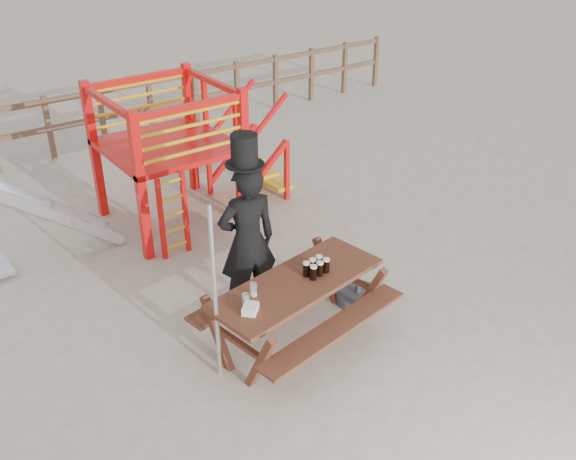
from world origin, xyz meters
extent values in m
plane|color=#BFAC94|center=(0.00, 0.00, 0.00)|extent=(60.00, 60.00, 0.00)
cube|color=brown|center=(0.00, 7.00, 1.10)|extent=(15.00, 0.06, 0.10)
cube|color=brown|center=(0.00, 7.00, 0.60)|extent=(15.00, 0.06, 0.10)
cube|color=brown|center=(-0.50, 7.00, 0.60)|extent=(0.09, 0.09, 1.20)
cube|color=brown|center=(0.50, 7.00, 0.60)|extent=(0.09, 0.09, 1.20)
cube|color=brown|center=(1.50, 7.00, 0.60)|extent=(0.09, 0.09, 1.20)
cube|color=brown|center=(2.50, 7.00, 0.60)|extent=(0.09, 0.09, 1.20)
cube|color=brown|center=(3.50, 7.00, 0.60)|extent=(0.09, 0.09, 1.20)
cube|color=brown|center=(4.50, 7.00, 0.60)|extent=(0.09, 0.09, 1.20)
cube|color=brown|center=(5.50, 7.00, 0.60)|extent=(0.09, 0.09, 1.20)
cube|color=brown|center=(6.50, 7.00, 0.60)|extent=(0.09, 0.09, 1.20)
cube|color=brown|center=(7.50, 7.00, 0.60)|extent=(0.09, 0.09, 1.20)
cube|color=red|center=(-0.60, 2.80, 1.05)|extent=(0.12, 0.12, 2.10)
cube|color=red|center=(1.00, 2.80, 1.05)|extent=(0.12, 0.12, 2.10)
cube|color=red|center=(-0.60, 4.40, 1.05)|extent=(0.12, 0.12, 2.10)
cube|color=red|center=(1.00, 4.40, 1.05)|extent=(0.12, 0.12, 2.10)
cube|color=red|center=(0.20, 3.60, 1.20)|extent=(1.72, 1.72, 0.08)
cube|color=red|center=(0.20, 2.80, 2.00)|extent=(1.60, 0.08, 0.08)
cube|color=red|center=(0.20, 4.40, 2.00)|extent=(1.60, 0.08, 0.08)
cube|color=red|center=(-0.60, 3.60, 2.00)|extent=(0.08, 1.60, 0.08)
cube|color=red|center=(1.00, 3.60, 2.00)|extent=(0.08, 1.60, 0.08)
cylinder|color=#EAAB13|center=(0.20, 2.80, 1.38)|extent=(1.50, 0.05, 0.05)
cylinder|color=#EAAB13|center=(0.20, 4.40, 1.38)|extent=(1.50, 0.05, 0.05)
cylinder|color=#EAAB13|center=(0.20, 2.80, 1.56)|extent=(1.50, 0.05, 0.05)
cylinder|color=#EAAB13|center=(0.20, 4.40, 1.56)|extent=(1.50, 0.05, 0.05)
cylinder|color=#EAAB13|center=(0.20, 2.80, 1.74)|extent=(1.50, 0.05, 0.05)
cylinder|color=#EAAB13|center=(0.20, 4.40, 1.74)|extent=(1.50, 0.05, 0.05)
cylinder|color=#EAAB13|center=(0.20, 2.80, 1.92)|extent=(1.50, 0.05, 0.05)
cylinder|color=#EAAB13|center=(0.20, 4.40, 1.92)|extent=(1.50, 0.05, 0.05)
cube|color=red|center=(-0.43, 2.65, 0.60)|extent=(0.06, 0.06, 1.20)
cube|color=red|center=(-0.07, 2.65, 0.60)|extent=(0.06, 0.06, 1.20)
cylinder|color=#EAAB13|center=(-0.25, 2.65, 0.15)|extent=(0.36, 0.04, 0.04)
cylinder|color=#EAAB13|center=(-0.25, 2.65, 0.39)|extent=(0.36, 0.04, 0.04)
cylinder|color=#EAAB13|center=(-0.25, 2.65, 0.63)|extent=(0.36, 0.04, 0.04)
cylinder|color=#EAAB13|center=(-0.25, 2.65, 0.87)|extent=(0.36, 0.04, 0.04)
cylinder|color=#EAAB13|center=(-0.25, 2.65, 1.11)|extent=(0.36, 0.04, 0.04)
cube|color=#EAAB13|center=(1.15, 3.60, 1.08)|extent=(0.30, 0.90, 0.06)
cube|color=#EAAB13|center=(1.43, 3.60, 0.78)|extent=(0.30, 0.90, 0.06)
cube|color=#EAAB13|center=(1.71, 3.60, 0.48)|extent=(0.30, 0.90, 0.06)
cube|color=#EAAB13|center=(1.99, 3.60, 0.18)|extent=(0.30, 0.90, 0.06)
cube|color=red|center=(1.55, 3.15, 0.60)|extent=(0.95, 0.08, 0.86)
cube|color=red|center=(1.55, 4.05, 0.60)|extent=(0.95, 0.08, 0.86)
cube|color=silver|center=(-1.50, 3.60, 0.62)|extent=(1.53, 0.55, 1.21)
cube|color=silver|center=(-1.50, 3.33, 0.66)|extent=(1.58, 0.04, 1.28)
cube|color=silver|center=(-1.50, 3.87, 0.66)|extent=(1.58, 0.04, 1.28)
cube|color=brown|center=(-0.02, 0.18, 0.76)|extent=(2.12, 1.06, 0.05)
cube|color=brown|center=(0.06, -0.37, 0.46)|extent=(2.05, 0.59, 0.04)
cube|color=brown|center=(-0.11, 0.73, 0.46)|extent=(2.05, 0.59, 0.04)
cube|color=brown|center=(-0.87, 0.05, 0.37)|extent=(0.27, 1.21, 0.73)
cube|color=brown|center=(0.83, 0.32, 0.37)|extent=(0.27, 1.21, 0.73)
imported|color=black|center=(-0.14, 0.97, 0.95)|extent=(0.77, 0.58, 1.91)
cube|color=#0C8D39|center=(-0.12, 1.12, 1.18)|extent=(0.08, 0.03, 0.45)
cylinder|color=black|center=(-0.14, 0.97, 1.91)|extent=(0.43, 0.43, 0.01)
cylinder|color=black|center=(-0.14, 0.97, 2.09)|extent=(0.29, 0.29, 0.33)
cube|color=white|center=(-0.12, 1.11, 2.20)|extent=(0.15, 0.03, 0.04)
cylinder|color=#B2B2B7|center=(-1.02, 0.19, 1.00)|extent=(0.04, 0.04, 2.00)
cylinder|color=#37373C|center=(1.04, 0.34, 0.06)|extent=(0.55, 0.55, 0.13)
cylinder|color=#37373C|center=(1.04, 0.34, 0.18)|extent=(0.06, 0.06, 0.11)
cube|color=white|center=(-0.73, 0.02, 0.83)|extent=(0.23, 0.22, 0.08)
cylinder|color=black|center=(0.15, 0.12, 0.86)|extent=(0.08, 0.08, 0.15)
cylinder|color=#F5E5C8|center=(0.15, 0.12, 0.95)|extent=(0.08, 0.08, 0.02)
cylinder|color=black|center=(0.25, 0.13, 0.86)|extent=(0.08, 0.08, 0.15)
cylinder|color=#F5E5C8|center=(0.25, 0.13, 0.95)|extent=(0.08, 0.08, 0.02)
cylinder|color=black|center=(0.35, 0.14, 0.86)|extent=(0.08, 0.08, 0.15)
cylinder|color=#F5E5C8|center=(0.35, 0.14, 0.95)|extent=(0.08, 0.08, 0.02)
cylinder|color=black|center=(0.13, 0.21, 0.86)|extent=(0.08, 0.08, 0.15)
cylinder|color=#F5E5C8|center=(0.13, 0.21, 0.95)|extent=(0.08, 0.08, 0.02)
cylinder|color=black|center=(0.22, 0.23, 0.86)|extent=(0.08, 0.08, 0.15)
cylinder|color=#F5E5C8|center=(0.22, 0.23, 0.95)|extent=(0.08, 0.08, 0.02)
cylinder|color=black|center=(0.32, 0.24, 0.86)|extent=(0.08, 0.08, 0.15)
cylinder|color=#F5E5C8|center=(0.32, 0.24, 0.95)|extent=(0.08, 0.08, 0.02)
cylinder|color=silver|center=(-0.71, 0.13, 0.86)|extent=(0.08, 0.08, 0.15)
cylinder|color=#F5E5C8|center=(-0.71, 0.13, 0.80)|extent=(0.07, 0.07, 0.02)
cylinder|color=silver|center=(-0.55, 0.24, 0.86)|extent=(0.08, 0.08, 0.15)
cylinder|color=#F5E5C8|center=(-0.55, 0.24, 0.80)|extent=(0.07, 0.07, 0.02)
camera|label=1|loc=(-3.50, -4.41, 4.63)|focal=40.00mm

